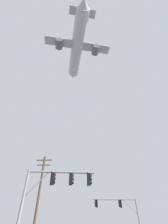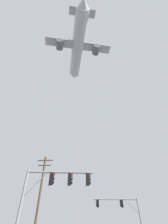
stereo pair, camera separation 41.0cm
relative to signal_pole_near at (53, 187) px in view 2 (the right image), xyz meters
The scene contains 4 objects.
signal_pole_near is the anchor object (origin of this frame).
signal_pole_far 14.30m from the signal_pole_near, 60.49° to the left, with size 6.32×0.81×5.50m.
utility_pole 8.85m from the signal_pole_near, 114.26° to the left, with size 2.20×0.28×10.22m.
airplane 44.40m from the signal_pole_near, 90.88° to the left, with size 19.95×25.82×7.06m.
Camera 2 is at (-0.74, -4.11, 1.78)m, focal length 24.56 mm.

